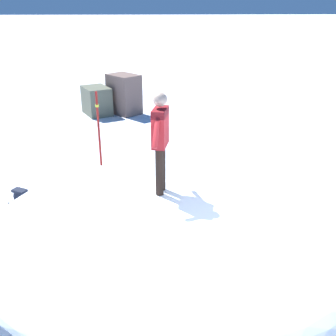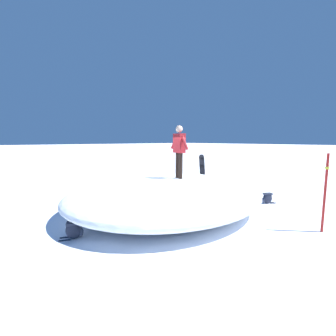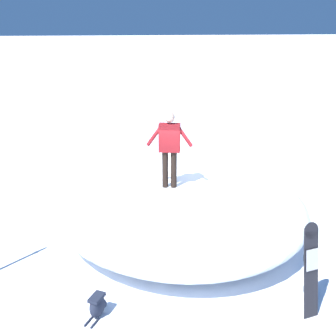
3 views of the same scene
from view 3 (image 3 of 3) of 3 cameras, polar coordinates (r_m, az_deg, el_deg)
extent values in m
plane|color=white|center=(11.45, 4.15, -6.12)|extent=(240.00, 240.00, 0.00)
ellipsoid|color=white|center=(10.80, 1.58, -4.49)|extent=(6.24, 7.05, 1.11)
cylinder|color=black|center=(10.10, -0.37, -0.15)|extent=(0.14, 0.14, 0.87)
cylinder|color=black|center=(10.08, 0.76, -0.18)|extent=(0.14, 0.14, 0.87)
cube|color=maroon|center=(9.87, 0.20, 4.00)|extent=(0.52, 0.32, 0.65)
sphere|color=beige|center=(9.75, 0.20, 6.68)|extent=(0.24, 0.24, 0.24)
cylinder|color=maroon|center=(9.88, -1.72, 4.36)|extent=(0.42, 0.17, 0.53)
cylinder|color=maroon|center=(9.83, 2.13, 4.27)|extent=(0.42, 0.17, 0.53)
cube|color=black|center=(7.93, 18.25, -13.15)|extent=(0.34, 0.32, 1.55)
cylinder|color=black|center=(7.63, 18.28, -7.79)|extent=(0.29, 0.13, 0.29)
cube|color=#B2B2B7|center=(7.79, 18.41, -11.37)|extent=(0.25, 0.13, 0.37)
cube|color=black|center=(7.84, 18.06, -11.13)|extent=(0.21, 0.13, 0.12)
cube|color=black|center=(8.07, 18.04, -14.83)|extent=(0.21, 0.13, 0.12)
ellipsoid|color=#1E2333|center=(7.91, -9.27, -17.42)|extent=(0.37, 0.43, 0.40)
ellipsoid|color=#2B3144|center=(8.06, -8.62, -17.13)|extent=(0.20, 0.17, 0.19)
cube|color=#1E2333|center=(7.81, -9.33, -16.42)|extent=(0.31, 0.36, 0.06)
cylinder|color=#1E2333|center=(7.91, -10.39, -19.18)|extent=(0.16, 0.25, 0.04)
cylinder|color=#1E2333|center=(7.86, -9.56, -19.43)|extent=(0.16, 0.25, 0.04)
ellipsoid|color=#1E2333|center=(13.89, -1.99, -0.49)|extent=(0.43, 0.47, 0.43)
ellipsoid|color=#2B3144|center=(13.76, -2.21, -0.97)|extent=(0.26, 0.19, 0.21)
cube|color=#1E2333|center=(13.83, -2.00, 0.21)|extent=(0.36, 0.39, 0.06)
cylinder|color=#1E2333|center=(14.12, -1.39, -1.01)|extent=(0.14, 0.26, 0.04)
cylinder|color=#1E2333|center=(14.17, -2.06, -0.95)|extent=(0.14, 0.26, 0.04)
camera|label=1|loc=(11.95, 32.73, 13.30)|focal=42.08mm
camera|label=2|loc=(15.55, -23.86, 8.43)|focal=24.27mm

